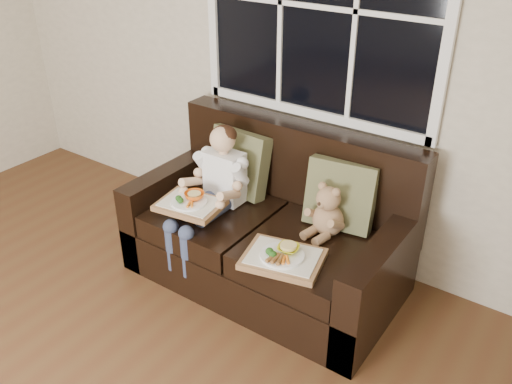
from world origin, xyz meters
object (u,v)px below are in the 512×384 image
Objects in this scene: loveseat at (271,234)px; child at (215,182)px; teddy_bear at (327,214)px; tray_left at (190,203)px; tray_right at (283,257)px.

child reaches higher than loveseat.
child is at bearing -157.67° from teddy_bear.
tray_left is at bearing -138.97° from loveseat.
teddy_bear is (0.73, 0.14, -0.05)m from child.
child is at bearing 74.86° from tray_left.
child reaches higher than tray_right.
child reaches higher than tray_left.
teddy_bear is (0.38, 0.02, 0.28)m from loveseat.
teddy_bear is 0.80× the size of tray_left.
tray_left is at bearing 163.42° from tray_right.
tray_right is at bearing -48.90° from loveseat.
teddy_bear is at bearing 16.75° from tray_left.
loveseat reaches higher than tray_right.
child is 0.73m from tray_right.
child reaches higher than teddy_bear.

